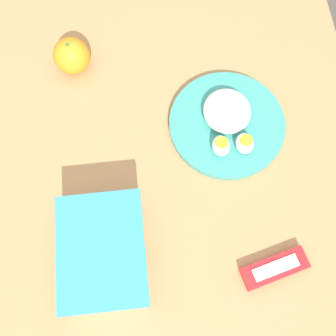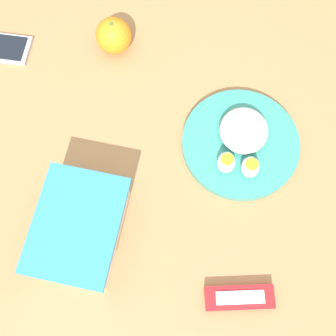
% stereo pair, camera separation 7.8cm
% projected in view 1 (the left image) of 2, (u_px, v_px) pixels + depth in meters
% --- Properties ---
extents(ground_plane, '(10.00, 10.00, 0.00)m').
position_uv_depth(ground_plane, '(154.00, 223.00, 1.54)').
color(ground_plane, '#4C4742').
extents(table, '(0.96, 0.96, 0.76)m').
position_uv_depth(table, '(145.00, 173.00, 0.93)').
color(table, '#AD7F51').
rests_on(table, ground_plane).
extents(food_container, '(0.20, 0.15, 0.09)m').
position_uv_depth(food_container, '(105.00, 253.00, 0.72)').
color(food_container, white).
rests_on(food_container, table).
extents(orange_fruit, '(0.08, 0.08, 0.08)m').
position_uv_depth(orange_fruit, '(72.00, 56.00, 0.85)').
color(orange_fruit, orange).
rests_on(orange_fruit, table).
extents(rice_plate, '(0.24, 0.24, 0.05)m').
position_uv_depth(rice_plate, '(227.00, 123.00, 0.83)').
color(rice_plate, teal).
rests_on(rice_plate, table).
extents(candy_bar, '(0.07, 0.13, 0.02)m').
position_uv_depth(candy_bar, '(275.00, 268.00, 0.74)').
color(candy_bar, red).
rests_on(candy_bar, table).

